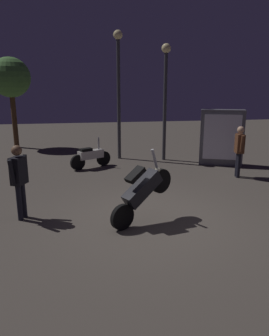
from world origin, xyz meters
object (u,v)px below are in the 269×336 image
at_px(person_rider_beside, 239,147).
at_px(streetlamp_near, 118,80).
at_px(motorcycle_white_parked_left, 91,156).
at_px(streetlamp_far, 165,87).
at_px(person_bystander_far, 19,176).
at_px(motorcycle_black_foreground, 142,191).
at_px(kiosk_billboard, 221,137).

distance_m(person_rider_beside, streetlamp_near, 5.40).
height_order(motorcycle_white_parked_left, person_rider_beside, person_rider_beside).
distance_m(person_rider_beside, streetlamp_far, 3.90).
bearing_deg(person_bystander_far, motorcycle_white_parked_left, -87.41).
height_order(motorcycle_white_parked_left, streetlamp_near, streetlamp_near).
relative_size(motorcycle_black_foreground, streetlamp_far, 0.36).
bearing_deg(streetlamp_far, motorcycle_white_parked_left, -164.17).
xyz_separation_m(person_bystander_far, streetlamp_near, (2.96, 5.83, 2.17)).
distance_m(motorcycle_white_parked_left, kiosk_billboard, 4.99).
relative_size(person_bystander_far, kiosk_billboard, 0.81).
bearing_deg(streetlamp_near, person_rider_beside, -44.41).
xyz_separation_m(motorcycle_black_foreground, streetlamp_far, (2.08, 5.97, 2.16)).
xyz_separation_m(motorcycle_black_foreground, person_rider_beside, (3.84, 3.05, 0.27)).
bearing_deg(person_rider_beside, person_bystander_far, 31.27).
height_order(motorcycle_white_parked_left, streetlamp_far, streetlamp_far).
distance_m(motorcycle_black_foreground, kiosk_billboard, 6.26).
relative_size(motorcycle_black_foreground, person_rider_beside, 0.96).
relative_size(person_bystander_far, streetlamp_far, 0.38).
height_order(motorcycle_black_foreground, person_rider_beside, person_rider_beside).
height_order(motorcycle_white_parked_left, person_bystander_far, person_bystander_far).
bearing_deg(kiosk_billboard, motorcycle_white_parked_left, 17.28).
xyz_separation_m(person_rider_beside, streetlamp_near, (-3.53, 3.46, 2.18)).
distance_m(person_rider_beside, person_bystander_far, 6.91).
bearing_deg(motorcycle_white_parked_left, kiosk_billboard, -32.05).
height_order(person_bystander_far, streetlamp_near, streetlamp_near).
bearing_deg(person_rider_beside, streetlamp_far, -47.69).
xyz_separation_m(streetlamp_far, kiosk_billboard, (1.93, -1.17, -1.86)).
xyz_separation_m(motorcycle_white_parked_left, person_rider_beside, (4.77, -2.06, 0.57)).
bearing_deg(streetlamp_near, motorcycle_white_parked_left, -131.42).
bearing_deg(kiosk_billboard, streetlamp_near, -3.91).
distance_m(streetlamp_far, kiosk_billboard, 2.92).
relative_size(person_bystander_far, streetlamp_near, 0.34).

